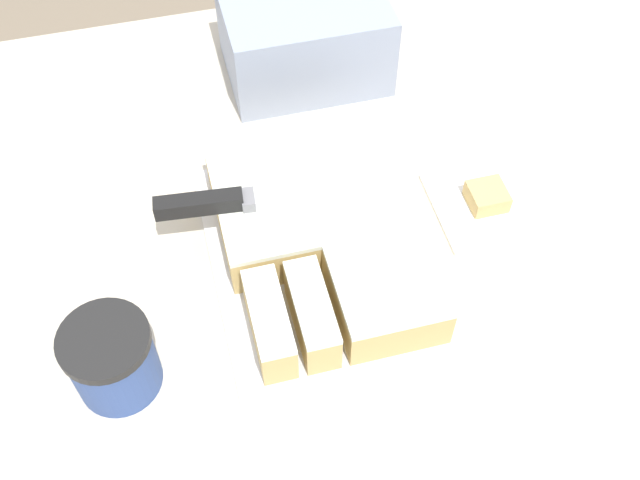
# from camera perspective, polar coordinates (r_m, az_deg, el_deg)

# --- Properties ---
(countertop) EXTENTS (1.40, 1.10, 0.94)m
(countertop) POSITION_cam_1_polar(r_m,az_deg,el_deg) (1.36, 1.13, -13.02)
(countertop) COLOR beige
(countertop) RESTS_ON ground_plane
(cake_board) EXTENTS (0.27, 0.36, 0.01)m
(cake_board) POSITION_cam_1_polar(r_m,az_deg,el_deg) (0.94, -0.00, -1.24)
(cake_board) COLOR silver
(cake_board) RESTS_ON countertop
(cake) EXTENTS (0.23, 0.32, 0.06)m
(cake) POSITION_cam_1_polar(r_m,az_deg,el_deg) (0.92, 0.15, 0.33)
(cake) COLOR tan
(cake) RESTS_ON cake_board
(knife) EXTENTS (0.29, 0.05, 0.02)m
(knife) POSITION_cam_1_polar(r_m,az_deg,el_deg) (0.91, -7.08, 2.91)
(knife) COLOR silver
(knife) RESTS_ON cake
(coffee_cup) EXTENTS (0.10, 0.10, 0.10)m
(coffee_cup) POSITION_cam_1_polar(r_m,az_deg,el_deg) (0.85, -15.55, -8.76)
(coffee_cup) COLOR #334C8C
(coffee_cup) RESTS_ON countertop
(paper_napkin) EXTENTS (0.14, 0.14, 0.01)m
(paper_napkin) POSITION_cam_1_polar(r_m,az_deg,el_deg) (1.02, 12.46, 2.69)
(paper_napkin) COLOR white
(paper_napkin) RESTS_ON countertop
(brownie) EXTENTS (0.05, 0.05, 0.03)m
(brownie) POSITION_cam_1_polar(r_m,az_deg,el_deg) (1.01, 12.61, 3.26)
(brownie) COLOR tan
(brownie) RESTS_ON paper_napkin
(storage_box) EXTENTS (0.24, 0.18, 0.13)m
(storage_box) POSITION_cam_1_polar(r_m,az_deg,el_deg) (1.15, -1.19, 15.22)
(storage_box) COLOR #8C99B2
(storage_box) RESTS_ON countertop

